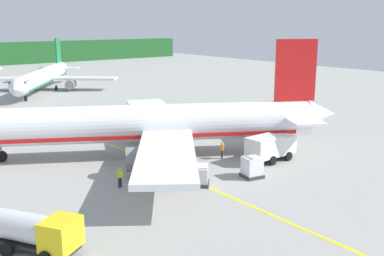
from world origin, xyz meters
The scene contains 9 objects.
airliner_foreground centered at (23.04, 22.80, 3.39)m, with size 37.81×32.05×11.90m.
airliner_mid_apron centered at (31.33, 73.99, 2.87)m, with size 25.99×30.46×10.08m.
service_truck_fuel centered at (6.95, 9.85, 1.40)m, with size 4.89×6.25×2.40m.
service_truck_baggage centered at (32.02, 13.62, 1.48)m, with size 5.36×2.52×2.61m.
cargo_container_near centered at (22.02, 12.55, 0.90)m, with size 2.33×2.33×1.90m.
cargo_container_mid centered at (27.01, 11.26, 0.94)m, with size 2.02×2.02×1.98m.
crew_marshaller centered at (28.67, 17.10, 1.06)m, with size 0.50×0.47×1.78m.
crew_loader_left centered at (16.46, 16.33, 1.02)m, with size 0.63×0.27×1.73m.
apron_guide_line centered at (22.28, 18.09, 0.01)m, with size 0.30×60.00×0.01m, color yellow.
Camera 1 is at (-0.90, -15.73, 13.58)m, focal length 42.23 mm.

